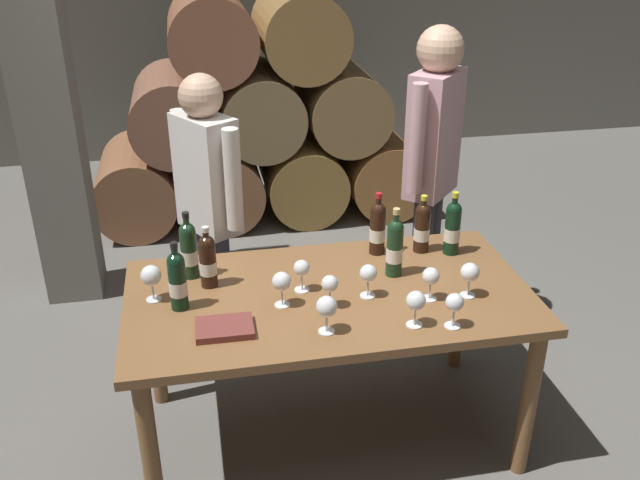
# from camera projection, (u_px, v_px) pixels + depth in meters

# --- Properties ---
(ground_plane) EXTENTS (14.00, 14.00, 0.00)m
(ground_plane) POSITION_uv_depth(u_px,v_px,m) (328.00, 432.00, 3.24)
(ground_plane) COLOR #66635E
(cellar_back_wall) EXTENTS (10.00, 0.24, 2.80)m
(cellar_back_wall) POSITION_uv_depth(u_px,v_px,m) (236.00, 2.00, 6.31)
(cellar_back_wall) COLOR slate
(cellar_back_wall) RESTS_ON ground_plane
(barrel_stack) EXTENTS (2.49, 0.90, 1.69)m
(barrel_stack) POSITION_uv_depth(u_px,v_px,m) (259.00, 123.00, 5.21)
(barrel_stack) COLOR brown
(barrel_stack) RESTS_ON ground_plane
(stone_pillar) EXTENTS (0.32, 0.32, 2.60)m
(stone_pillar) POSITION_uv_depth(u_px,v_px,m) (43.00, 88.00, 3.85)
(stone_pillar) COLOR slate
(stone_pillar) RESTS_ON ground_plane
(dining_table) EXTENTS (1.70, 0.90, 0.76)m
(dining_table) POSITION_uv_depth(u_px,v_px,m) (329.00, 311.00, 2.95)
(dining_table) COLOR brown
(dining_table) RESTS_ON ground_plane
(wine_bottle_0) EXTENTS (0.07, 0.07, 0.31)m
(wine_bottle_0) POSITION_uv_depth(u_px,v_px,m) (453.00, 227.00, 3.18)
(wine_bottle_0) COLOR black
(wine_bottle_0) RESTS_ON dining_table
(wine_bottle_1) EXTENTS (0.07, 0.07, 0.28)m
(wine_bottle_1) POSITION_uv_depth(u_px,v_px,m) (422.00, 227.00, 3.20)
(wine_bottle_1) COLOR black
(wine_bottle_1) RESTS_ON dining_table
(wine_bottle_2) EXTENTS (0.07, 0.07, 0.28)m
(wine_bottle_2) POSITION_uv_depth(u_px,v_px,m) (208.00, 260.00, 2.91)
(wine_bottle_2) COLOR black
(wine_bottle_2) RESTS_ON dining_table
(wine_bottle_3) EXTENTS (0.07, 0.07, 0.31)m
(wine_bottle_3) POSITION_uv_depth(u_px,v_px,m) (189.00, 249.00, 2.98)
(wine_bottle_3) COLOR #19381E
(wine_bottle_3) RESTS_ON dining_table
(wine_bottle_4) EXTENTS (0.07, 0.07, 0.30)m
(wine_bottle_4) POSITION_uv_depth(u_px,v_px,m) (177.00, 280.00, 2.75)
(wine_bottle_4) COLOR black
(wine_bottle_4) RESTS_ON dining_table
(wine_bottle_5) EXTENTS (0.07, 0.07, 0.30)m
(wine_bottle_5) POSITION_uv_depth(u_px,v_px,m) (378.00, 227.00, 3.18)
(wine_bottle_5) COLOR black
(wine_bottle_5) RESTS_ON dining_table
(wine_bottle_6) EXTENTS (0.07, 0.07, 0.32)m
(wine_bottle_6) POSITION_uv_depth(u_px,v_px,m) (395.00, 247.00, 2.99)
(wine_bottle_6) COLOR #19381E
(wine_bottle_6) RESTS_ON dining_table
(wine_glass_0) EXTENTS (0.08, 0.08, 0.16)m
(wine_glass_0) POSITION_uv_depth(u_px,v_px,m) (327.00, 308.00, 2.59)
(wine_glass_0) COLOR white
(wine_glass_0) RESTS_ON dining_table
(wine_glass_1) EXTENTS (0.07, 0.07, 0.15)m
(wine_glass_1) POSITION_uv_depth(u_px,v_px,m) (368.00, 274.00, 2.83)
(wine_glass_1) COLOR white
(wine_glass_1) RESTS_ON dining_table
(wine_glass_2) EXTENTS (0.08, 0.08, 0.15)m
(wine_glass_2) POSITION_uv_depth(u_px,v_px,m) (416.00, 302.00, 2.64)
(wine_glass_2) COLOR white
(wine_glass_2) RESTS_ON dining_table
(wine_glass_3) EXTENTS (0.07, 0.07, 0.15)m
(wine_glass_3) POSITION_uv_depth(u_px,v_px,m) (455.00, 304.00, 2.63)
(wine_glass_3) COLOR white
(wine_glass_3) RESTS_ON dining_table
(wine_glass_4) EXTENTS (0.07, 0.07, 0.14)m
(wine_glass_4) POSITION_uv_depth(u_px,v_px,m) (302.00, 269.00, 2.88)
(wine_glass_4) COLOR white
(wine_glass_4) RESTS_ON dining_table
(wine_glass_5) EXTENTS (0.08, 0.08, 0.15)m
(wine_glass_5) POSITION_uv_depth(u_px,v_px,m) (282.00, 282.00, 2.77)
(wine_glass_5) COLOR white
(wine_glass_5) RESTS_ON dining_table
(wine_glass_6) EXTENTS (0.07, 0.07, 0.15)m
(wine_glass_6) POSITION_uv_depth(u_px,v_px,m) (431.00, 277.00, 2.81)
(wine_glass_6) COLOR white
(wine_glass_6) RESTS_ON dining_table
(wine_glass_7) EXTENTS (0.09, 0.09, 0.16)m
(wine_glass_7) POSITION_uv_depth(u_px,v_px,m) (151.00, 276.00, 2.80)
(wine_glass_7) COLOR white
(wine_glass_7) RESTS_ON dining_table
(wine_glass_8) EXTENTS (0.08, 0.08, 0.15)m
(wine_glass_8) POSITION_uv_depth(u_px,v_px,m) (470.00, 273.00, 2.83)
(wine_glass_8) COLOR white
(wine_glass_8) RESTS_ON dining_table
(wine_glass_9) EXTENTS (0.07, 0.07, 0.14)m
(wine_glass_9) POSITION_uv_depth(u_px,v_px,m) (330.00, 285.00, 2.76)
(wine_glass_9) COLOR white
(wine_glass_9) RESTS_ON dining_table
(tasting_notebook) EXTENTS (0.22, 0.16, 0.03)m
(tasting_notebook) POSITION_uv_depth(u_px,v_px,m) (225.00, 328.00, 2.64)
(tasting_notebook) COLOR brown
(tasting_notebook) RESTS_ON dining_table
(sommelier_presenting) EXTENTS (0.36, 0.38, 1.72)m
(sommelier_presenting) POSITION_uv_depth(u_px,v_px,m) (432.00, 159.00, 3.56)
(sommelier_presenting) COLOR #383842
(sommelier_presenting) RESTS_ON ground_plane
(taster_seated_left) EXTENTS (0.32, 0.43, 1.54)m
(taster_seated_left) POSITION_uv_depth(u_px,v_px,m) (209.00, 200.00, 3.39)
(taster_seated_left) COLOR #383842
(taster_seated_left) RESTS_ON ground_plane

